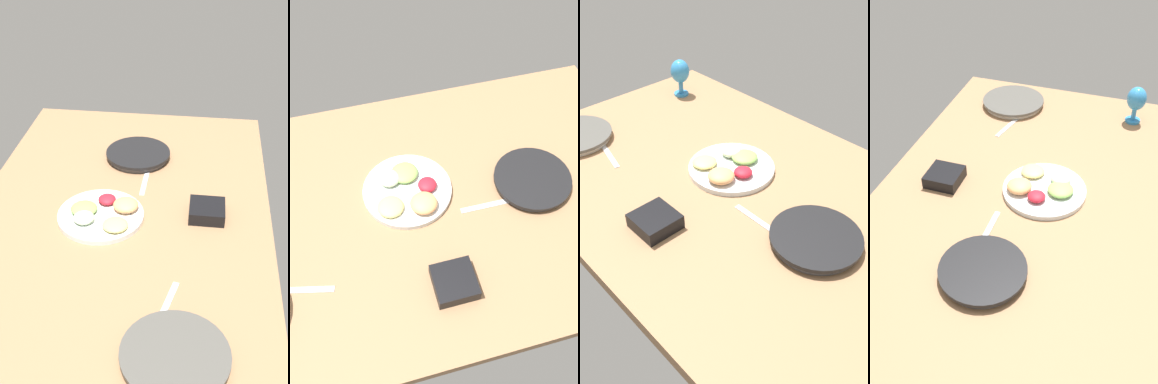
{
  "view_description": "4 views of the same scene",
  "coord_description": "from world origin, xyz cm",
  "views": [
    {
      "loc": [
        -138.2,
        -25.79,
        104.86
      ],
      "look_at": [
        7.78,
        -7.24,
        4.21
      ],
      "focal_mm": 46.83,
      "sensor_mm": 36.0,
      "label": 1
    },
    {
      "loc": [
        -17.07,
        -77.36,
        119.11
      ],
      "look_at": [
        4.21,
        1.08,
        4.21
      ],
      "focal_mm": 40.59,
      "sensor_mm": 36.0,
      "label": 2
    },
    {
      "loc": [
        84.05,
        -78.9,
        87.4
      ],
      "look_at": [
        7.39,
        -7.5,
        4.21
      ],
      "focal_mm": 40.48,
      "sensor_mm": 36.0,
      "label": 3
    },
    {
      "loc": [
        115.54,
        33.91,
        104.51
      ],
      "look_at": [
        4.32,
        -2.46,
        4.21
      ],
      "focal_mm": 42.05,
      "sensor_mm": 36.0,
      "label": 4
    }
  ],
  "objects": [
    {
      "name": "ground_plane",
      "position": [
        0.0,
        0.0,
        -2.0
      ],
      "size": [
        160.0,
        104.0,
        4.0
      ],
      "primitive_type": "cube",
      "color": "#99704C"
    },
    {
      "name": "dinner_plate_right",
      "position": [
        38.09,
        -0.97,
        1.64
      ],
      "size": [
        26.19,
        26.19,
        3.15
      ],
      "color": "#4C4C51",
      "rests_on": "ground_plane"
    },
    {
      "name": "fruit_platter",
      "position": [
        -3.68,
        5.77,
        1.79
      ],
      "size": [
        29.69,
        29.69,
        5.46
      ],
      "color": "silver",
      "rests_on": "ground_plane"
    },
    {
      "name": "square_bowl_black",
      "position": [
        1.91,
        -29.84,
        2.52
      ],
      "size": [
        12.19,
        12.19,
        4.53
      ],
      "color": "black",
      "rests_on": "ground_plane"
    },
    {
      "name": "fork_by_left_plate",
      "position": [
        -40.72,
        -19.83,
        0.3
      ],
      "size": [
        17.94,
        5.84,
        0.6
      ],
      "primitive_type": "cube",
      "rotation": [
        0.0,
        0.0,
        -0.23
      ],
      "color": "silver",
      "rests_on": "ground_plane"
    },
    {
      "name": "fork_by_right_plate",
      "position": [
        20.48,
        -5.95,
        0.3
      ],
      "size": [
        18.02,
        1.97,
        0.6
      ],
      "primitive_type": "cube",
      "rotation": [
        0.0,
        0.0,
        -0.01
      ],
      "color": "silver",
      "rests_on": "ground_plane"
    }
  ]
}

